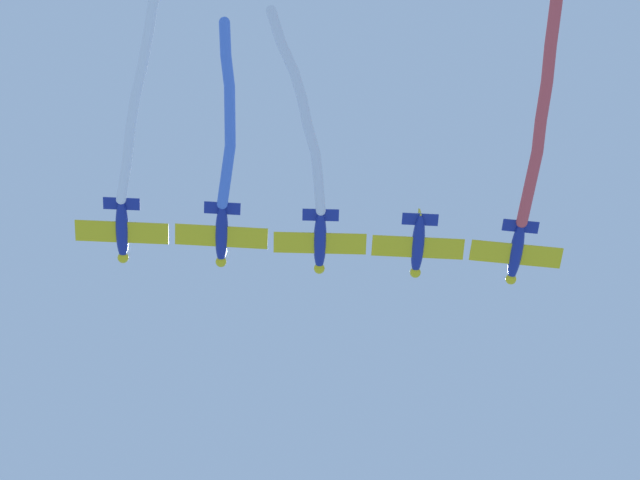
% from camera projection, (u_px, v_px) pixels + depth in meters
% --- Properties ---
extents(airplane_lead, '(7.95, 6.14, 1.98)m').
position_uv_depth(airplane_lead, '(516.00, 253.00, 81.13)').
color(airplane_lead, navy).
extents(smoke_trail_lead, '(9.39, 28.79, 2.54)m').
position_uv_depth(smoke_trail_lead, '(548.00, 49.00, 74.24)').
color(smoke_trail_lead, '#DB4C4C').
extents(airplane_left_wing, '(8.00, 6.14, 1.98)m').
position_uv_depth(airplane_left_wing, '(418.00, 246.00, 81.23)').
color(airplane_left_wing, navy).
extents(airplane_right_wing, '(8.02, 6.14, 1.98)m').
position_uv_depth(airplane_right_wing, '(320.00, 242.00, 80.77)').
color(airplane_right_wing, navy).
extents(smoke_trail_right_wing, '(2.17, 17.58, 1.80)m').
position_uv_depth(smoke_trail_right_wing, '(302.00, 113.00, 77.13)').
color(smoke_trail_right_wing, white).
extents(airplane_slot, '(8.00, 6.14, 1.98)m').
position_uv_depth(airplane_slot, '(222.00, 235.00, 80.87)').
color(airplane_slot, navy).
extents(smoke_trail_slot, '(5.57, 14.83, 3.68)m').
position_uv_depth(smoke_trail_slot, '(227.00, 115.00, 78.35)').
color(smoke_trail_slot, '#4C75DB').
extents(airplane_trail, '(8.01, 6.14, 1.98)m').
position_uv_depth(airplane_trail, '(122.00, 231.00, 80.41)').
color(airplane_trail, navy).
extents(smoke_trail_trail, '(11.60, 21.33, 3.04)m').
position_uv_depth(smoke_trail_trail, '(143.00, 61.00, 76.53)').
color(smoke_trail_trail, white).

